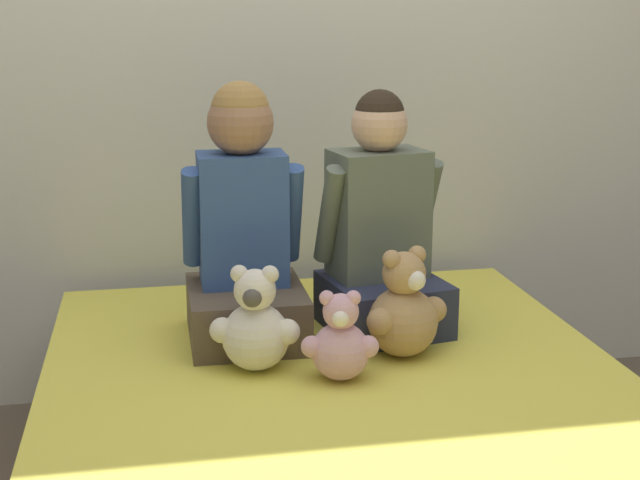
# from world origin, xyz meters

# --- Properties ---
(wall_behind_bed) EXTENTS (8.00, 0.06, 2.50)m
(wall_behind_bed) POSITION_xyz_m (0.00, 1.09, 1.25)
(wall_behind_bed) COLOR silver
(wall_behind_bed) RESTS_ON ground_plane
(child_on_left) EXTENTS (0.32, 0.35, 0.69)m
(child_on_left) POSITION_xyz_m (-0.19, 0.49, 0.70)
(child_on_left) COLOR brown
(child_on_left) RESTS_ON bed
(child_on_right) EXTENTS (0.37, 0.36, 0.66)m
(child_on_right) POSITION_xyz_m (0.18, 0.48, 0.68)
(child_on_right) COLOR #282D47
(child_on_right) RESTS_ON bed
(teddy_bear_held_by_left_child) EXTENTS (0.22, 0.17, 0.27)m
(teddy_bear_held_by_left_child) POSITION_xyz_m (-0.19, 0.24, 0.52)
(teddy_bear_held_by_left_child) COLOR silver
(teddy_bear_held_by_left_child) RESTS_ON bed
(teddy_bear_held_by_right_child) EXTENTS (0.23, 0.18, 0.29)m
(teddy_bear_held_by_right_child) POSITION_xyz_m (0.19, 0.26, 0.53)
(teddy_bear_held_by_right_child) COLOR tan
(teddy_bear_held_by_right_child) RESTS_ON bed
(teddy_bear_between_children) EXTENTS (0.19, 0.14, 0.22)m
(teddy_bear_between_children) POSITION_xyz_m (-0.00, 0.14, 0.51)
(teddy_bear_between_children) COLOR #DBA3B2
(teddy_bear_between_children) RESTS_ON bed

